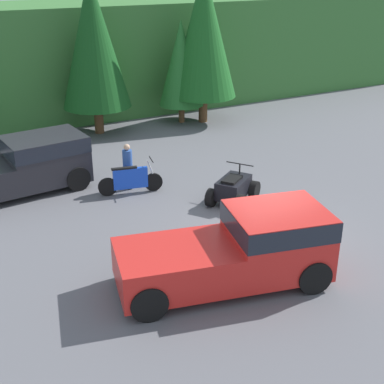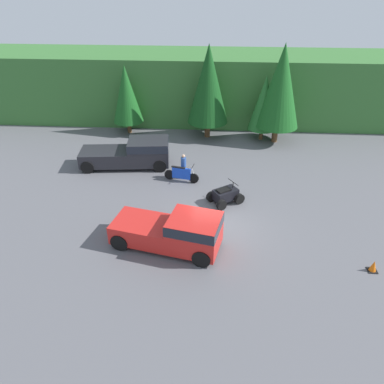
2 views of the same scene
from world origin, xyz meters
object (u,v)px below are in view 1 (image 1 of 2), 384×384
(pickup_truck_second, at_px, (16,166))
(quad_atv, at_px, (233,189))
(dirt_bike, at_px, (131,180))
(rider_person, at_px, (128,165))
(pickup_truck_red, at_px, (242,247))

(pickup_truck_second, bearing_deg, quad_atv, -39.95)
(dirt_bike, height_order, quad_atv, quad_atv)
(pickup_truck_second, bearing_deg, rider_person, -27.74)
(quad_atv, relative_size, rider_person, 1.36)
(quad_atv, bearing_deg, rider_person, 98.98)
(pickup_truck_second, distance_m, quad_atv, 7.27)
(dirt_bike, xyz_separation_m, rider_person, (0.09, 0.44, 0.39))
(pickup_truck_second, distance_m, dirt_bike, 3.83)
(dirt_bike, height_order, rider_person, rider_person)
(dirt_bike, relative_size, quad_atv, 0.99)
(pickup_truck_red, xyz_separation_m, rider_person, (-0.21, 6.77, -0.10))
(pickup_truck_red, bearing_deg, quad_atv, 72.67)
(pickup_truck_red, relative_size, quad_atv, 2.47)
(pickup_truck_red, distance_m, rider_person, 6.77)
(pickup_truck_red, height_order, quad_atv, pickup_truck_red)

